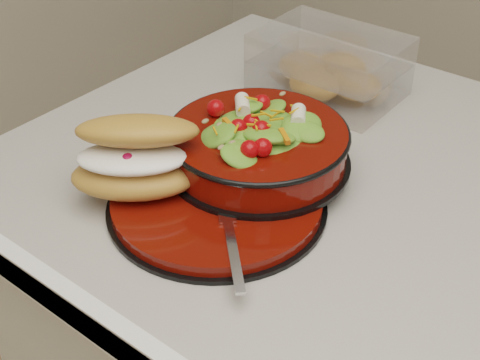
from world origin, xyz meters
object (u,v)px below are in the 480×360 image
Objects in this scene: dinner_plate at (217,202)px; fork at (231,242)px; croissant at (136,158)px; pastry_box at (329,67)px; salad_bowl at (258,139)px.

dinner_plate is 2.30× the size of fork.
pastry_box is (0.03, 0.39, -0.02)m from croissant.
fork is at bearing -39.47° from dinner_plate.
croissant is (-0.08, -0.05, 0.05)m from dinner_plate.
croissant is at bearing -120.96° from salad_bowl.
fork is at bearing -72.80° from pastry_box.
dinner_plate is at bearing -87.62° from salad_bowl.
fork is 0.54× the size of pastry_box.
salad_bowl reaches higher than fork.
salad_bowl is 1.11× the size of pastry_box.
fork is (0.07, -0.06, 0.01)m from dinner_plate.
fork is at bearing -41.51° from croissant.
salad_bowl reaches higher than croissant.
fork is at bearing -63.10° from salad_bowl.
pastry_box is (-0.05, 0.25, -0.01)m from salad_bowl.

